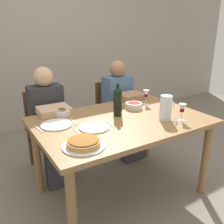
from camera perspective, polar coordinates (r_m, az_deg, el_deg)
name	(u,v)px	position (r m, az deg, el deg)	size (l,w,h in m)	color
ground_plane	(121,191)	(2.54, 2.00, -17.86)	(8.00, 8.00, 0.00)	slate
back_wall	(43,36)	(3.98, -15.69, 16.67)	(8.00, 0.10, 2.80)	#A3998E
dining_table	(121,129)	(2.21, 2.20, -3.89)	(1.50, 1.00, 0.76)	olive
wine_bottle	(118,102)	(2.21, 1.34, 2.34)	(0.08, 0.08, 0.30)	black
water_pitcher	(166,109)	(2.17, 12.39, 0.64)	(0.16, 0.10, 0.22)	silver
baked_tart	(83,143)	(1.69, -6.65, -7.15)	(0.30, 0.30, 0.06)	silver
salad_bowl	(134,105)	(2.45, 5.09, 1.63)	(0.17, 0.17, 0.07)	silver
olive_bowl	(62,112)	(2.30, -11.61, 0.06)	(0.15, 0.15, 0.06)	silver
wine_glass_left_diner	(146,94)	(2.57, 7.93, 4.10)	(0.06, 0.06, 0.16)	silver
wine_glass_right_diner	(182,109)	(2.18, 16.01, 0.72)	(0.07, 0.07, 0.15)	silver
dinner_plate_left_setting	(57,125)	(2.08, -12.75, -2.92)	(0.26, 0.26, 0.01)	silver
dinner_plate_right_setting	(94,127)	(1.98, -4.12, -3.59)	(0.24, 0.24, 0.01)	silver
fork_left_setting	(39,129)	(2.04, -16.71, -3.79)	(0.16, 0.01, 0.01)	silver
knife_left_setting	(74,122)	(2.13, -8.95, -2.24)	(0.18, 0.01, 0.01)	silver
knife_right_setting	(110,124)	(2.05, -0.40, -2.84)	(0.18, 0.01, 0.01)	silver
spoon_right_setting	(77,132)	(1.93, -8.08, -4.57)	(0.16, 0.01, 0.01)	silver
chair_left	(45,125)	(2.83, -15.35, -2.95)	(0.41, 0.41, 0.87)	brown
diner_left	(50,122)	(2.58, -14.18, -2.23)	(0.35, 0.51, 1.16)	#2D2D33
chair_right	(112,111)	(3.19, 0.02, 0.30)	(0.41, 0.41, 0.87)	brown
diner_right	(123,107)	(2.97, 2.47, 1.23)	(0.34, 0.51, 1.16)	#4C6B93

